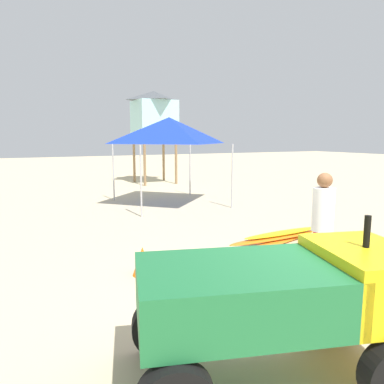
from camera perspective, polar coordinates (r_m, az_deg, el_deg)
name	(u,v)px	position (r m, az deg, el deg)	size (l,w,h in m)	color
ground	(331,314)	(5.15, 20.91, -17.38)	(80.00, 80.00, 0.00)	beige
utility_cart	(282,296)	(3.51, 13.90, -15.56)	(2.78, 1.90, 1.50)	#1E6B38
surfboard_pile	(279,238)	(7.95, 13.42, -6.94)	(2.50, 0.86, 0.24)	orange
lifeguard_near_right	(323,221)	(5.79, 19.73, -4.25)	(0.32, 0.32, 1.69)	red
popup_canopy	(169,130)	(12.00, -3.59, 9.57)	(3.03, 3.03, 2.84)	#B2B2B7
lifeguard_tower	(154,115)	(17.74, -5.95, 11.82)	(1.98, 1.98, 4.35)	olive
traffic_cone_near	(143,261)	(6.02, -7.73, -10.64)	(0.33, 0.33, 0.47)	orange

